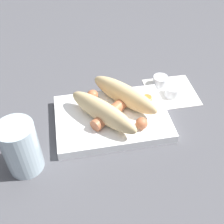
{
  "coord_description": "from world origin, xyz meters",
  "views": [
    {
      "loc": [
        -0.09,
        -0.47,
        0.5
      ],
      "look_at": [
        0.0,
        0.0,
        0.03
      ],
      "focal_mm": 45.0,
      "sensor_mm": 36.0,
      "label": 1
    }
  ],
  "objects_px": {
    "sausage": "(116,109)",
    "drink_glass": "(21,148)",
    "food_tray": "(112,118)",
    "condiment_cup_far": "(160,81)",
    "condiment_cup_near": "(172,92)",
    "bread_roll": "(114,103)"
  },
  "relations": [
    {
      "from": "food_tray",
      "to": "condiment_cup_far",
      "type": "xyz_separation_m",
      "value": [
        0.16,
        0.12,
        0.0
      ]
    },
    {
      "from": "condiment_cup_near",
      "to": "sausage",
      "type": "bearing_deg",
      "value": -159.82
    },
    {
      "from": "condiment_cup_far",
      "to": "condiment_cup_near",
      "type": "bearing_deg",
      "value": -69.3
    },
    {
      "from": "condiment_cup_near",
      "to": "condiment_cup_far",
      "type": "distance_m",
      "value": 0.05
    },
    {
      "from": "condiment_cup_near",
      "to": "drink_glass",
      "type": "distance_m",
      "value": 0.42
    },
    {
      "from": "condiment_cup_near",
      "to": "condiment_cup_far",
      "type": "xyz_separation_m",
      "value": [
        -0.02,
        0.05,
        0.0
      ]
    },
    {
      "from": "food_tray",
      "to": "sausage",
      "type": "relative_size",
      "value": 1.86
    },
    {
      "from": "sausage",
      "to": "condiment_cup_near",
      "type": "distance_m",
      "value": 0.18
    },
    {
      "from": "bread_roll",
      "to": "condiment_cup_near",
      "type": "bearing_deg",
      "value": 18.33
    },
    {
      "from": "food_tray",
      "to": "sausage",
      "type": "bearing_deg",
      "value": 28.48
    },
    {
      "from": "bread_roll",
      "to": "sausage",
      "type": "xyz_separation_m",
      "value": [
        0.0,
        -0.0,
        -0.01
      ]
    },
    {
      "from": "condiment_cup_far",
      "to": "drink_glass",
      "type": "height_order",
      "value": "drink_glass"
    },
    {
      "from": "sausage",
      "to": "drink_glass",
      "type": "height_order",
      "value": "drink_glass"
    },
    {
      "from": "food_tray",
      "to": "bread_roll",
      "type": "height_order",
      "value": "bread_roll"
    },
    {
      "from": "condiment_cup_far",
      "to": "bread_roll",
      "type": "bearing_deg",
      "value": -145.32
    },
    {
      "from": "sausage",
      "to": "condiment_cup_far",
      "type": "bearing_deg",
      "value": 36.59
    },
    {
      "from": "food_tray",
      "to": "condiment_cup_far",
      "type": "relative_size",
      "value": 6.67
    },
    {
      "from": "food_tray",
      "to": "drink_glass",
      "type": "relative_size",
      "value": 2.22
    },
    {
      "from": "sausage",
      "to": "condiment_cup_near",
      "type": "height_order",
      "value": "sausage"
    },
    {
      "from": "drink_glass",
      "to": "sausage",
      "type": "bearing_deg",
      "value": 24.96
    },
    {
      "from": "condiment_cup_near",
      "to": "drink_glass",
      "type": "xyz_separation_m",
      "value": [
        -0.38,
        -0.16,
        0.05
      ]
    },
    {
      "from": "condiment_cup_near",
      "to": "drink_glass",
      "type": "bearing_deg",
      "value": -157.11
    }
  ]
}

